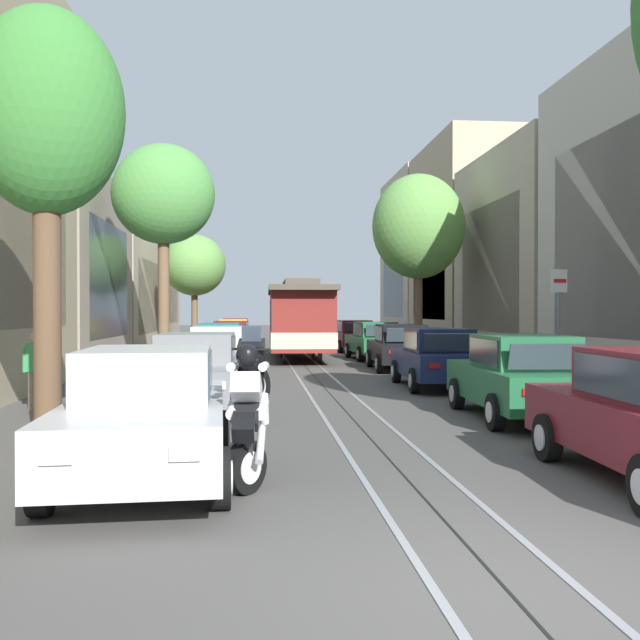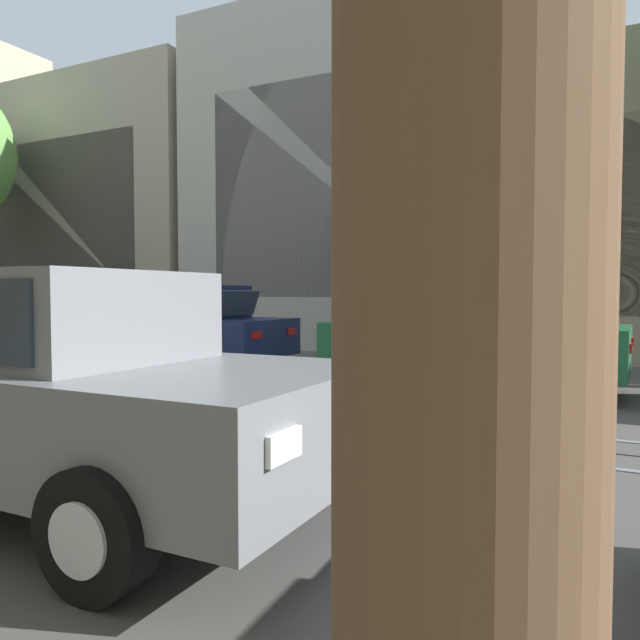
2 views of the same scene
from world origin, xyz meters
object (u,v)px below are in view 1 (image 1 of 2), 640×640
Objects in this scene: parked_car_green_fifth_right at (375,341)px; parked_car_maroon_far_left at (236,331)px; parked_car_green_second_right at (521,377)px; parked_car_silver_near_left at (147,414)px; motorcycle_with_rider at (249,402)px; parked_car_navy_mid_right at (438,358)px; street_sign_post at (559,321)px; parked_car_yellow_sixth_left at (233,334)px; street_tree_kerb_left_near at (46,120)px; street_tree_kerb_left_second at (163,196)px; parked_car_grey_second_left at (196,372)px; street_tree_kerb_left_mid at (194,266)px; parked_car_black_fourth_right at (400,347)px; parked_car_teal_fourth_left at (220,344)px; pedestrian_on_left_pavement at (37,367)px; parked_car_maroon_fifth_left at (231,337)px; parked_car_silver_mid_left at (218,353)px; fire_hydrant at (594,396)px; street_tree_kerb_right_second at (418,227)px; cable_car_trolley at (299,320)px; parked_car_maroon_sixth_right at (354,336)px.

parked_car_maroon_far_left is at bearing 111.77° from parked_car_green_fifth_right.
parked_car_silver_near_left is at bearing -145.92° from parked_car_green_second_right.
parked_car_navy_mid_right is at bearing 64.04° from motorcycle_with_rider.
parked_car_yellow_sixth_left is at bearing 106.91° from street_sign_post.
parked_car_green_second_right is (6.21, -26.15, 0.00)m from parked_car_yellow_sixth_left.
street_tree_kerb_left_second is at bearing 89.76° from street_tree_kerb_left_near.
parked_car_grey_second_left is 0.74× the size of street_tree_kerb_left_mid.
parked_car_black_fourth_right is at bearing -90.22° from parked_car_green_fifth_right.
pedestrian_on_left_pavement is at bearing -104.43° from parked_car_teal_fourth_left.
parked_car_green_second_right is (6.13, -20.45, 0.00)m from parked_car_maroon_fifth_left.
parked_car_silver_mid_left is 11.09m from fire_hydrant.
parked_car_green_second_right and parked_car_green_fifth_right have the same top height.
street_tree_kerb_left_mid reaches higher than parked_car_maroon_fifth_left.
street_tree_kerb_left_second reaches higher than parked_car_green_fifth_right.
street_tree_kerb_right_second is (7.90, 19.53, 4.66)m from parked_car_silver_near_left.
street_tree_kerb_left_mid is at bearing 113.26° from street_sign_post.
pedestrian_on_left_pavement is at bearing -97.65° from street_tree_kerb_left_second.
fire_hydrant is at bearing -73.87° from parked_car_yellow_sixth_left.
motorcycle_with_rider is at bearing -86.12° from parked_car_teal_fourth_left.
street_sign_post is at bearing 42.92° from motorcycle_with_rider.
pedestrian_on_left_pavement is (-9.40, 1.84, 0.11)m from parked_car_green_second_right.
street_tree_kerb_right_second is (7.81, 13.68, 4.66)m from parked_car_grey_second_left.
street_sign_post is at bearing -73.44° from cable_car_trolley.
parked_car_silver_near_left is 6.84m from pedestrian_on_left_pavement.
parked_car_maroon_fifth_left is at bearing 106.69° from parked_car_green_second_right.
street_tree_kerb_left_second is 1.01× the size of street_tree_kerb_right_second.
parked_car_teal_fourth_left is at bearing 92.12° from parked_car_silver_mid_left.
parked_car_teal_fourth_left is at bearing -90.17° from parked_car_maroon_far_left.
parked_car_silver_near_left is 1.01× the size of parked_car_maroon_far_left.
street_tree_kerb_left_second reaches higher than parked_car_maroon_sixth_right.
street_tree_kerb_left_near is at bearing -170.42° from fire_hydrant.
parked_car_green_second_right is 9.31m from street_tree_kerb_left_near.
street_tree_kerb_left_mid is at bearing 93.73° from parked_car_silver_near_left.
parked_car_maroon_far_left is 21.83m from parked_car_black_fourth_right.
parked_car_maroon_sixth_right is at bearing 103.56° from street_tree_kerb_right_second.
parked_car_grey_second_left is 7.76m from fire_hydrant.
parked_car_black_fourth_right is 6.51m from street_tree_kerb_right_second.
parked_car_maroon_fifth_left is (0.17, 6.60, 0.00)m from parked_car_teal_fourth_left.
parked_car_green_second_right is at bearing -88.26° from parked_car_navy_mid_right.
parked_car_yellow_sixth_left is (0.07, 30.39, 0.00)m from parked_car_silver_near_left.
parked_car_maroon_far_left is 9.62m from street_tree_kerb_left_mid.
street_tree_kerb_left_near is (-1.90, -33.68, 4.15)m from parked_car_maroon_far_left.
street_tree_kerb_left_near is at bearing -101.90° from parked_car_silver_mid_left.
fire_hydrant is (1.38, -16.41, -0.38)m from parked_car_green_fifth_right.
parked_car_maroon_sixth_right is at bearing 71.32° from street_tree_kerb_left_near.
parked_car_green_second_right is at bearing 175.13° from fire_hydrant.
parked_car_silver_near_left and parked_car_navy_mid_right have the same top height.
parked_car_silver_mid_left is 15.66m from street_tree_kerb_left_mid.
parked_car_teal_fourth_left is 0.74× the size of street_tree_kerb_left_mid.
parked_car_silver_near_left and parked_car_maroon_sixth_right have the same top height.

